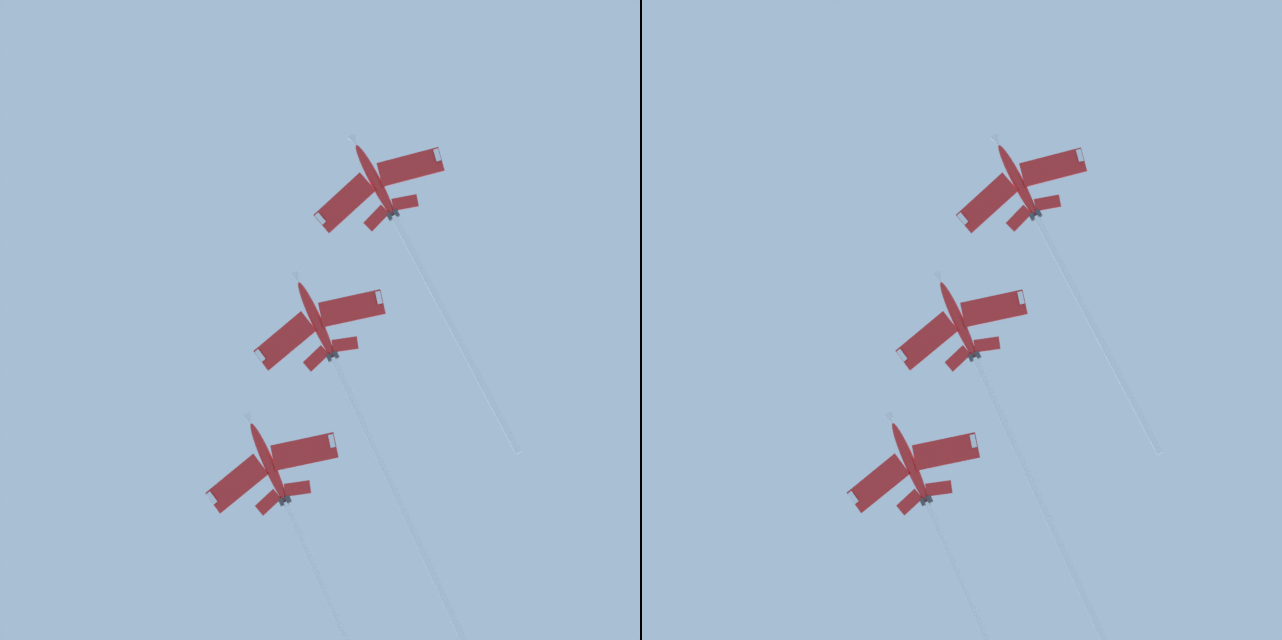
% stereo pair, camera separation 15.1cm
% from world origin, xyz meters
% --- Properties ---
extents(jet_lead, '(26.11, 42.35, 22.42)m').
position_xyz_m(jet_lead, '(-22.30, 12.82, 159.12)').
color(jet_lead, red).
extents(jet_second, '(32.33, 51.59, 25.75)m').
position_xyz_m(jet_second, '(-44.98, 21.17, 152.18)').
color(jet_second, red).
extents(jet_third, '(31.54, 50.25, 24.98)m').
position_xyz_m(jet_third, '(-62.87, 24.57, 146.46)').
color(jet_third, red).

